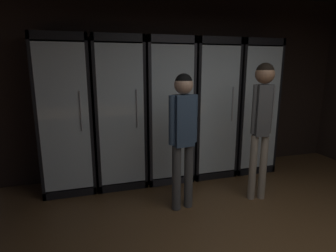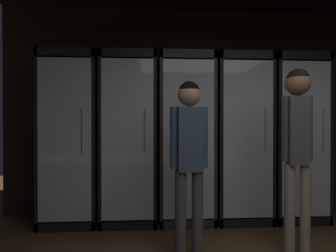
# 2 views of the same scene
# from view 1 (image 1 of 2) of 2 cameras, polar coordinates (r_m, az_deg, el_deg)

# --- Properties ---
(wall_back) EXTENTS (6.00, 0.06, 2.80)m
(wall_back) POSITION_cam_1_polar(r_m,az_deg,el_deg) (4.55, 5.91, 8.54)
(wall_back) COLOR black
(wall_back) RESTS_ON ground
(cooler_far_left) EXTENTS (0.68, 0.61, 2.10)m
(cooler_far_left) POSITION_cam_1_polar(r_m,az_deg,el_deg) (3.96, -20.43, 1.70)
(cooler_far_left) COLOR black
(cooler_far_left) RESTS_ON ground
(cooler_left) EXTENTS (0.68, 0.61, 2.10)m
(cooler_left) POSITION_cam_1_polar(r_m,az_deg,el_deg) (3.97, -10.21, 2.37)
(cooler_left) COLOR black
(cooler_left) RESTS_ON ground
(cooler_center) EXTENTS (0.68, 0.61, 2.10)m
(cooler_center) POSITION_cam_1_polar(r_m,az_deg,el_deg) (4.11, -0.35, 2.92)
(cooler_center) COLOR #2B2B30
(cooler_center) RESTS_ON ground
(cooler_right) EXTENTS (0.68, 0.61, 2.10)m
(cooler_right) POSITION_cam_1_polar(r_m,az_deg,el_deg) (4.36, 8.62, 3.34)
(cooler_right) COLOR black
(cooler_right) RESTS_ON ground
(cooler_far_right) EXTENTS (0.68, 0.61, 2.10)m
(cooler_far_right) POSITION_cam_1_polar(r_m,az_deg,el_deg) (4.70, 16.47, 3.73)
(cooler_far_right) COLOR black
(cooler_far_right) RESTS_ON ground
(shopper_near) EXTENTS (0.26, 0.23, 1.74)m
(shopper_near) POSITION_cam_1_polar(r_m,az_deg,el_deg) (3.56, 18.99, 2.82)
(shopper_near) COLOR gray
(shopper_near) RESTS_ON ground
(shopper_far) EXTENTS (0.36, 0.21, 1.62)m
(shopper_far) POSITION_cam_1_polar(r_m,az_deg,el_deg) (3.16, 3.17, -0.35)
(shopper_far) COLOR #4C4C4C
(shopper_far) RESTS_ON ground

